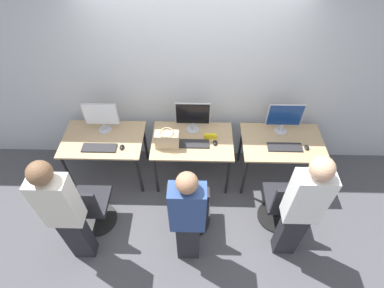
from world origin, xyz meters
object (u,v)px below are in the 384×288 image
at_px(person_center, 188,218).
at_px(mouse_right, 307,147).
at_px(mouse_center, 215,143).
at_px(keyboard_center, 192,144).
at_px(keyboard_left, 99,148).
at_px(office_chair_center, 191,209).
at_px(monitor_center, 193,116).
at_px(person_left, 64,212).
at_px(person_right, 302,208).
at_px(keyboard_right, 285,147).
at_px(monitor_right, 285,117).
at_px(office_chair_left, 91,208).
at_px(office_chair_right, 282,205).
at_px(monitor_left, 101,116).
at_px(mouse_left, 122,147).
at_px(handbag, 167,139).

height_order(person_center, mouse_right, person_center).
bearing_deg(mouse_center, keyboard_center, -176.64).
height_order(keyboard_left, office_chair_center, office_chair_center).
relative_size(monitor_center, mouse_right, 5.04).
bearing_deg(person_center, person_left, -179.37).
bearing_deg(person_right, keyboard_right, 87.05).
bearing_deg(monitor_right, office_chair_left, -156.89).
bearing_deg(mouse_right, keyboard_center, 178.61).
bearing_deg(mouse_right, office_chair_right, -118.64).
bearing_deg(monitor_left, person_right, -28.44).
distance_m(monitor_left, office_chair_left, 1.17).
relative_size(keyboard_center, mouse_center, 4.88).
height_order(monitor_center, person_right, person_right).
distance_m(keyboard_left, monitor_right, 2.41).
xyz_separation_m(monitor_left, person_center, (1.16, -1.34, -0.16)).
bearing_deg(monitor_left, office_chair_right, -21.06).
bearing_deg(keyboard_right, keyboard_left, -178.38).
bearing_deg(office_chair_left, monitor_left, 87.80).
xyz_separation_m(monitor_left, person_left, (-0.08, -1.35, -0.08)).
bearing_deg(mouse_left, office_chair_center, -35.80).
height_order(keyboard_left, office_chair_right, office_chair_right).
xyz_separation_m(keyboard_center, person_center, (-0.02, -1.10, 0.08)).
height_order(mouse_left, person_left, person_left).
relative_size(keyboard_center, person_center, 0.28).
distance_m(keyboard_left, person_left, 1.03).
distance_m(monitor_center, person_center, 1.39).
relative_size(monitor_center, keyboard_center, 1.03).
height_order(monitor_right, office_chair_right, monitor_right).
xyz_separation_m(person_left, mouse_center, (1.56, 1.14, -0.15)).
distance_m(person_left, mouse_right, 2.94).
bearing_deg(keyboard_left, person_center, -40.84).
xyz_separation_m(monitor_left, office_chair_left, (-0.04, -0.99, -0.62)).
bearing_deg(keyboard_center, handbag, -174.59).
distance_m(mouse_left, monitor_right, 2.12).
relative_size(person_left, monitor_center, 3.71).
relative_size(person_center, person_right, 0.92).
height_order(keyboard_left, mouse_right, mouse_right).
height_order(keyboard_left, mouse_left, mouse_left).
bearing_deg(person_left, handbag, 48.90).
distance_m(keyboard_left, mouse_center, 1.48).
bearing_deg(monitor_center, person_left, -132.31).
relative_size(office_chair_center, keyboard_right, 2.09).
height_order(monitor_center, office_chair_center, monitor_center).
relative_size(monitor_left, keyboard_right, 1.03).
relative_size(mouse_left, office_chair_right, 0.10).
xyz_separation_m(keyboard_left, keyboard_right, (2.37, 0.07, 0.00)).
height_order(person_left, mouse_right, person_left).
bearing_deg(monitor_left, monitor_center, 1.85).
xyz_separation_m(person_left, handbag, (0.95, 1.09, -0.05)).
bearing_deg(office_chair_left, mouse_left, 63.84).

